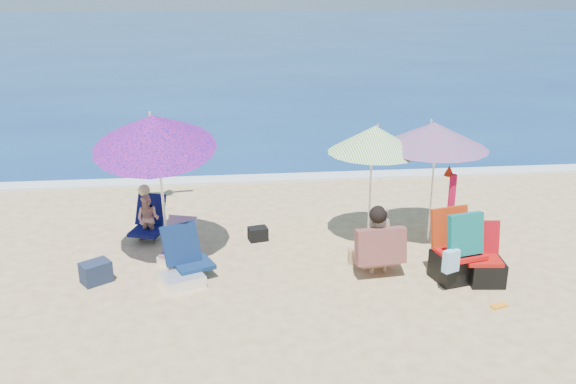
{
  "coord_description": "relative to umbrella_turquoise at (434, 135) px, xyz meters",
  "views": [
    {
      "loc": [
        -1.2,
        -7.4,
        3.99
      ],
      "look_at": [
        -0.3,
        1.0,
        1.1
      ],
      "focal_mm": 38.35,
      "sensor_mm": 36.0,
      "label": 1
    }
  ],
  "objects": [
    {
      "name": "bag_tan",
      "position": [
        -1.32,
        -0.78,
        -1.63
      ],
      "size": [
        0.27,
        0.21,
        0.22
      ],
      "color": "#A0855B",
      "rests_on": "ground"
    },
    {
      "name": "chair_navy",
      "position": [
        -3.86,
        -1.09,
        -1.54
      ],
      "size": [
        0.82,
        0.93,
        0.74
      ],
      "color": "#0D264D",
      "rests_on": "ground"
    },
    {
      "name": "bag_black_a",
      "position": [
        -2.74,
        0.23,
        -1.63
      ],
      "size": [
        0.34,
        0.28,
        0.22
      ],
      "color": "black",
      "rests_on": "ground"
    },
    {
      "name": "person_center",
      "position": [
        -1.1,
        -1.18,
        -1.23
      ],
      "size": [
        0.73,
        0.65,
        1.04
      ],
      "color": "tan",
      "rests_on": "ground"
    },
    {
      "name": "camp_chair_right",
      "position": [
        -0.08,
        -1.49,
        -1.35
      ],
      "size": [
        0.71,
        0.79,
        1.06
      ],
      "color": "red",
      "rests_on": "ground"
    },
    {
      "name": "furled_umbrella",
      "position": [
        0.12,
        -0.63,
        -0.95
      ],
      "size": [
        0.21,
        0.2,
        1.43
      ],
      "color": "#C40E39",
      "rests_on": "ground"
    },
    {
      "name": "orange_item",
      "position": [
        0.23,
        -2.29,
        -1.72
      ],
      "size": [
        0.25,
        0.17,
        0.03
      ],
      "color": "orange",
      "rests_on": "ground"
    },
    {
      "name": "camp_chair_left",
      "position": [
        0.31,
        -1.59,
        -1.48
      ],
      "size": [
        0.58,
        0.54,
        0.84
      ],
      "color": "#A9110C",
      "rests_on": "ground"
    },
    {
      "name": "bag_navy_a",
      "position": [
        -5.08,
        -1.01,
        -1.59
      ],
      "size": [
        0.48,
        0.45,
        0.3
      ],
      "color": "#1C263D",
      "rests_on": "ground"
    },
    {
      "name": "person_left",
      "position": [
        -4.5,
        0.41,
        -1.34
      ],
      "size": [
        0.62,
        0.81,
        0.88
      ],
      "color": "tan",
      "rests_on": "ground"
    },
    {
      "name": "umbrella_blue",
      "position": [
        -4.23,
        -0.34,
        0.25
      ],
      "size": [
        1.79,
        1.86,
        2.42
      ],
      "color": "white",
      "rests_on": "ground"
    },
    {
      "name": "sea",
      "position": [
        -2.04,
        43.39,
        -1.79
      ],
      "size": [
        120.0,
        80.0,
        0.12
      ],
      "color": "navy",
      "rests_on": "ground"
    },
    {
      "name": "foam",
      "position": [
        -2.04,
        3.49,
        -1.72
      ],
      "size": [
        120.0,
        0.5,
        0.04
      ],
      "color": "white",
      "rests_on": "ground"
    },
    {
      "name": "umbrella_striped",
      "position": [
        -0.93,
        0.02,
        -0.04
      ],
      "size": [
        1.53,
        1.53,
        1.94
      ],
      "color": "white",
      "rests_on": "ground"
    },
    {
      "name": "ground",
      "position": [
        -2.04,
        -1.61,
        -1.74
      ],
      "size": [
        120.0,
        120.0,
        0.0
      ],
      "color": "#D8BC84",
      "rests_on": "ground"
    },
    {
      "name": "umbrella_turquoise",
      "position": [
        0.0,
        0.0,
        0.0
      ],
      "size": [
        2.14,
        2.14,
        1.97
      ],
      "color": "white",
      "rests_on": "ground"
    },
    {
      "name": "chair_rainbow",
      "position": [
        -3.99,
        -0.4,
        -1.57
      ],
      "size": [
        0.61,
        0.68,
        0.63
      ],
      "color": "#E35D50",
      "rests_on": "ground"
    }
  ]
}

